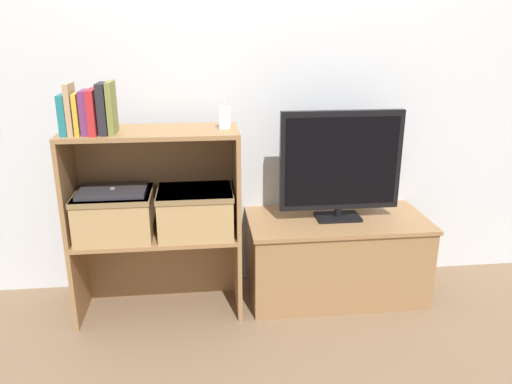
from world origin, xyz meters
name	(u,v)px	position (x,y,z in m)	size (l,w,h in m)	color
ground_plane	(260,320)	(0.00, 0.00, 0.00)	(16.00, 16.00, 0.00)	brown
wall_back	(249,58)	(0.00, 0.47, 1.20)	(10.00, 0.05, 2.40)	silver
tv_stand	(335,256)	(0.42, 0.22, 0.21)	(0.91, 0.45, 0.43)	olive
tv	(341,163)	(0.42, 0.22, 0.72)	(0.60, 0.14, 0.55)	black
bookshelf_lower_tier	(160,256)	(-0.47, 0.22, 0.26)	(0.78, 0.32, 0.41)	olive
bookshelf_upper_tier	(154,167)	(-0.47, 0.22, 0.72)	(0.78, 0.32, 0.50)	olive
book_teal	(64,115)	(-0.82, 0.10, 1.00)	(0.03, 0.13, 0.17)	#1E7075
book_tan	(71,109)	(-0.79, 0.10, 1.02)	(0.02, 0.12, 0.22)	tan
book_mustard	(78,114)	(-0.77, 0.10, 1.00)	(0.02, 0.13, 0.18)	gold
book_plum	(85,112)	(-0.74, 0.10, 1.00)	(0.03, 0.12, 0.19)	#6B2D66
book_crimson	(94,112)	(-0.70, 0.10, 1.01)	(0.03, 0.16, 0.19)	#B22328
book_charcoal	(103,109)	(-0.66, 0.10, 1.02)	(0.04, 0.13, 0.22)	#232328
book_olive	(112,108)	(-0.62, 0.10, 1.02)	(0.02, 0.14, 0.22)	olive
baby_monitor	(225,117)	(-0.14, 0.16, 0.96)	(0.05, 0.04, 0.13)	white
storage_basket_left	(115,213)	(-0.66, 0.14, 0.53)	(0.35, 0.29, 0.21)	tan
storage_basket_right	(196,210)	(-0.29, 0.14, 0.53)	(0.35, 0.29, 0.21)	tan
laptop	(113,191)	(-0.66, 0.14, 0.64)	(0.30, 0.22, 0.02)	#2D2D33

